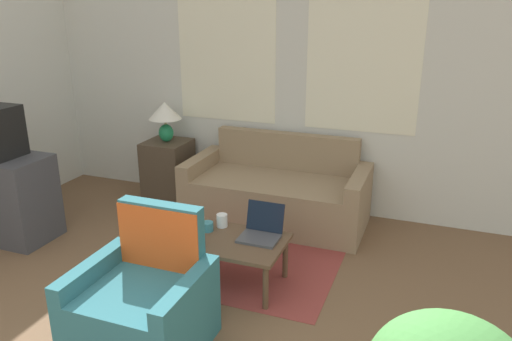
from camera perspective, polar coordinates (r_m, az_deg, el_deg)
The scene contains 12 objects.
wall_back at distance 5.20m, azimuth 4.95°, elevation 9.54°, with size 6.73×0.06×2.60m.
rug at distance 4.60m, azimuth 0.29°, elevation -8.87°, with size 1.52×1.85×0.01m.
couch at distance 5.08m, azimuth 2.46°, elevation -2.70°, with size 1.79×0.84×0.84m.
armchair at distance 3.40m, azimuth -12.55°, elevation -14.90°, with size 0.79×0.71×0.90m.
tv_dresser at distance 5.24m, azimuth -26.88°, elevation -2.69°, with size 0.92×0.53×0.80m.
side_table at distance 5.68m, azimuth -9.98°, elevation 0.03°, with size 0.46×0.46×0.67m.
table_lamp at distance 5.51m, azimuth -10.36°, elevation 6.31°, with size 0.36×0.36×0.44m.
coffee_table at distance 3.93m, azimuth -2.89°, elevation -8.46°, with size 0.85×0.57×0.39m.
laptop at distance 3.92m, azimuth 0.61°, elevation -6.84°, with size 0.30×0.30×0.25m.
cup_navy at distance 4.05m, azimuth -5.55°, elevation -6.39°, with size 0.09×0.09×0.07m.
cup_yellow at distance 4.10m, azimuth -3.91°, elevation -5.72°, with size 0.09×0.09×0.11m.
cup_white at distance 3.83m, azimuth -6.69°, elevation -7.97°, with size 0.09×0.09×0.07m.
Camera 1 is at (1.39, -0.87, 2.15)m, focal length 35.00 mm.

